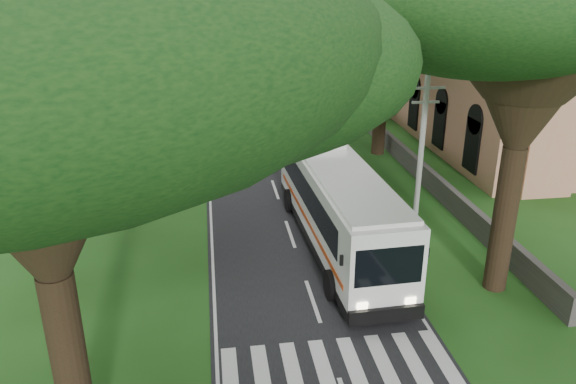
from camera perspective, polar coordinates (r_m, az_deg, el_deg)
ground at (r=20.66m, az=3.59°, el=-13.99°), size 140.00×140.00×0.00m
road at (r=43.26m, az=-3.11°, el=5.51°), size 8.00×120.00×0.04m
crosswalk at (r=19.11m, az=4.85°, el=-17.43°), size 8.00×3.00×0.01m
property_wall at (r=43.85m, az=8.87°, el=6.30°), size 0.35×50.00×1.20m
church at (r=44.19m, az=21.41°, el=10.94°), size 14.00×24.00×11.60m
pole_near at (r=25.44m, az=13.29°, el=3.10°), size 1.60×0.24×8.00m
pole_mid at (r=44.08m, az=3.94°, el=11.36°), size 1.60×0.24×8.00m
pole_far at (r=63.55m, az=0.09°, el=14.58°), size 1.60×0.24×8.00m
tree_l_near at (r=13.07m, az=-26.06°, el=13.04°), size 14.96×14.96×13.81m
coach_bus at (r=25.72m, az=4.98°, el=-1.03°), size 3.60×13.58×3.97m
distant_car_a at (r=59.03m, az=-7.20°, el=10.51°), size 2.27×4.55×1.49m
distant_car_c at (r=78.20m, az=-3.38°, el=13.24°), size 2.88×4.38×1.18m
pedestrian at (r=30.96m, az=-13.21°, el=-0.11°), size 0.53×0.69×1.69m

